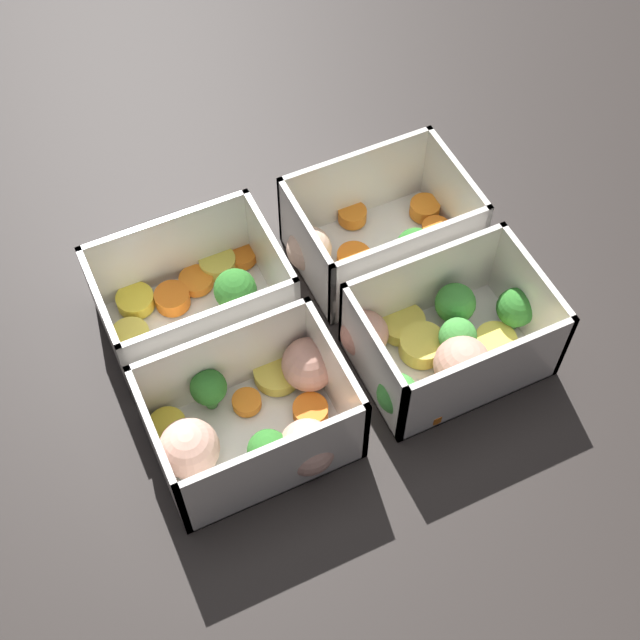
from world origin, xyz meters
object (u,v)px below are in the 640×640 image
Objects in this scene: container_near_left at (374,237)px; container_far_right at (256,418)px; container_near_right at (197,298)px; container_far_left at (444,341)px.

container_near_left and container_far_right have the same top height.
container_near_right is at bearing -89.74° from container_far_right.
container_near_left and container_far_left have the same top height.
container_near_right is 0.12m from container_far_right.
container_near_right is at bearing -1.61° from container_near_left.
container_far_left and container_far_right have the same top height.
container_far_right is at bearing 0.11° from container_far_left.
container_near_right is (0.16, -0.00, -0.00)m from container_near_left.
container_far_left is at bearing 90.96° from container_near_left.
container_far_left is at bearing 142.98° from container_near_right.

